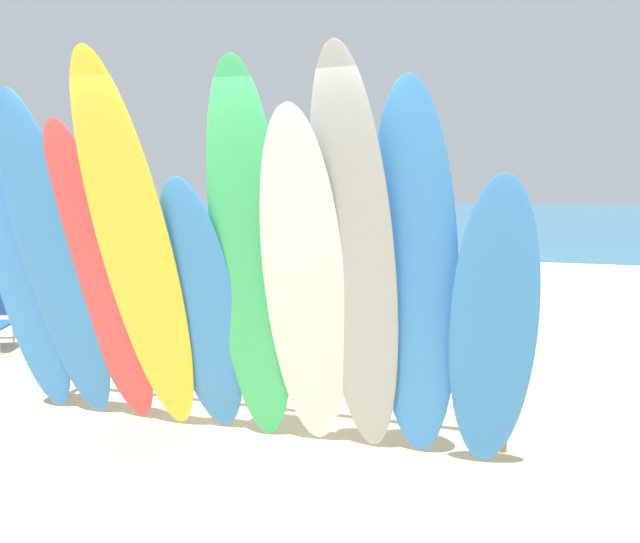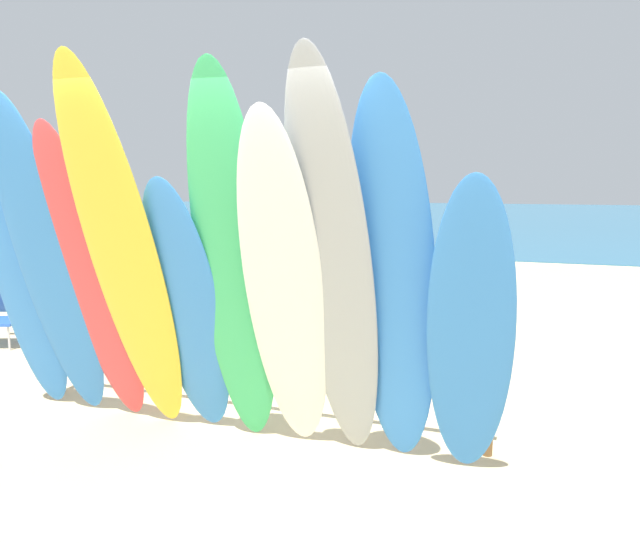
# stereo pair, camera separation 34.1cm
# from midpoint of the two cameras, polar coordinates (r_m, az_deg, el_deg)

# --- Properties ---
(ground) EXTENTS (60.00, 60.00, 0.00)m
(ground) POSITION_cam_midpoint_polar(r_m,az_deg,el_deg) (18.45, 13.48, 2.25)
(ground) COLOR #D3BC8C
(ocean_water) EXTENTS (60.00, 40.00, 0.02)m
(ocean_water) POSITION_cam_midpoint_polar(r_m,az_deg,el_deg) (35.36, 16.53, 4.97)
(ocean_water) COLOR teal
(ocean_water) RESTS_ON ground
(surfboard_rack) EXTENTS (3.85, 0.07, 0.75)m
(surfboard_rack) POSITION_cam_midpoint_polar(r_m,az_deg,el_deg) (4.85, -5.00, -7.02)
(surfboard_rack) COLOR brown
(surfboard_rack) RESTS_ON ground
(surfboard_blue_0) EXTENTS (0.57, 0.70, 2.07)m
(surfboard_blue_0) POSITION_cam_midpoint_polar(r_m,az_deg,el_deg) (5.36, -24.13, -1.58)
(surfboard_blue_0) COLOR #337AD1
(surfboard_blue_0) RESTS_ON ground
(surfboard_blue_1) EXTENTS (0.62, 0.94, 2.51)m
(surfboard_blue_1) POSITION_cam_midpoint_polar(r_m,az_deg,el_deg) (4.95, -22.02, 0.36)
(surfboard_blue_1) COLOR #337AD1
(surfboard_blue_1) RESTS_ON ground
(surfboard_red_2) EXTENTS (0.61, 0.88, 2.31)m
(surfboard_red_2) POSITION_cam_midpoint_polar(r_m,az_deg,el_deg) (4.75, -18.51, -0.94)
(surfboard_red_2) COLOR #D13D42
(surfboard_red_2) RESTS_ON ground
(surfboard_yellow_3) EXTENTS (0.57, 1.08, 2.69)m
(surfboard_yellow_3) POSITION_cam_midpoint_polar(r_m,az_deg,el_deg) (4.38, -15.61, 0.92)
(surfboard_yellow_3) COLOR yellow
(surfboard_yellow_3) RESTS_ON ground
(surfboard_blue_4) EXTENTS (0.57, 0.77, 1.94)m
(surfboard_blue_4) POSITION_cam_midpoint_polar(r_m,az_deg,el_deg) (4.42, -10.07, -3.78)
(surfboard_blue_4) COLOR #337AD1
(surfboard_blue_4) RESTS_ON ground
(surfboard_green_5) EXTENTS (0.61, 0.83, 2.64)m
(surfboard_green_5) POSITION_cam_midpoint_polar(r_m,az_deg,el_deg) (4.12, -5.68, 0.39)
(surfboard_green_5) COLOR #38B266
(surfboard_green_5) RESTS_ON ground
(surfboard_white_6) EXTENTS (0.62, 0.99, 2.34)m
(surfboard_white_6) POSITION_cam_midpoint_polar(r_m,az_deg,el_deg) (3.95, -0.81, -2.12)
(surfboard_white_6) COLOR white
(surfboard_white_6) RESTS_ON ground
(surfboard_grey_7) EXTENTS (0.59, 0.98, 2.66)m
(surfboard_grey_7) POSITION_cam_midpoint_polar(r_m,az_deg,el_deg) (3.81, 3.89, -0.12)
(surfboard_grey_7) COLOR #999EA3
(surfboard_grey_7) RESTS_ON ground
(surfboard_blue_8) EXTENTS (0.58, 0.79, 2.49)m
(surfboard_blue_8) POSITION_cam_midpoint_polar(r_m,az_deg,el_deg) (3.84, 9.35, -1.46)
(surfboard_blue_8) COLOR #337AD1
(surfboard_blue_8) RESTS_ON ground
(surfboard_blue_9) EXTENTS (0.59, 0.80, 1.95)m
(surfboard_blue_9) POSITION_cam_midpoint_polar(r_m,az_deg,el_deg) (3.81, 16.36, -5.85)
(surfboard_blue_9) COLOR #337AD1
(surfboard_blue_9) RESTS_ON ground
(beachgoer_near_rack) EXTENTS (0.47, 0.43, 1.58)m
(beachgoer_near_rack) POSITION_cam_midpoint_polar(r_m,az_deg,el_deg) (12.32, -5.40, 3.77)
(beachgoer_near_rack) COLOR #9E704C
(beachgoer_near_rack) RESTS_ON ground
(beachgoer_photographing) EXTENTS (0.50, 0.40, 1.58)m
(beachgoer_photographing) POSITION_cam_midpoint_polar(r_m,az_deg,el_deg) (7.50, -12.52, 0.65)
(beachgoer_photographing) COLOR tan
(beachgoer_photographing) RESTS_ON ground
(beachgoer_by_water) EXTENTS (0.40, 0.54, 1.53)m
(beachgoer_by_water) POSITION_cam_midpoint_polar(r_m,az_deg,el_deg) (9.90, 2.56, 2.51)
(beachgoer_by_water) COLOR tan
(beachgoer_by_water) RESTS_ON ground
(beach_chair_red) EXTENTS (0.69, 0.85, 0.80)m
(beach_chair_red) POSITION_cam_midpoint_polar(r_m,az_deg,el_deg) (8.45, -17.85, -2.04)
(beach_chair_red) COLOR #B7B7BC
(beach_chair_red) RESTS_ON ground
(beach_chair_blue) EXTENTS (0.72, 0.85, 0.80)m
(beach_chair_blue) POSITION_cam_midpoint_polar(r_m,az_deg,el_deg) (8.06, -26.23, -2.98)
(beach_chair_blue) COLOR #B7B7BC
(beach_chair_blue) RESTS_ON ground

